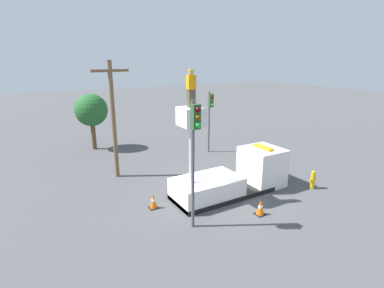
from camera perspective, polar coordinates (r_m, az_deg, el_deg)
name	(u,v)px	position (r m, az deg, el deg)	size (l,w,h in m)	color
ground_plane	(222,195)	(16.85, 5.83, -9.56)	(120.00, 120.00, 0.00)	#4C4C4F
bucket_truck	(233,176)	(16.86, 7.88, -6.06)	(6.70, 2.29, 5.02)	black
worker	(191,88)	(14.14, -0.15, 10.54)	(0.40, 0.26, 1.75)	brown
traffic_light_pole	(195,141)	(12.20, 0.50, 0.55)	(0.34, 0.57, 5.68)	#515156
traffic_light_across	(210,110)	(23.15, 3.48, 6.47)	(0.34, 0.57, 4.79)	#515156
fire_hydrant	(313,180)	(18.62, 22.00, -6.34)	(0.50, 0.26, 1.10)	gold
traffic_cone_rear	(153,201)	(15.35, -7.37, -10.75)	(0.44, 0.44, 0.79)	black
traffic_cone_curbside	(260,208)	(15.03, 12.89, -11.74)	(0.48, 0.48, 0.76)	black
tree_left_bg	(91,110)	(25.35, -18.65, 6.08)	(2.59, 2.59, 4.55)	brown
utility_pole	(113,116)	(18.69, -14.77, 5.15)	(2.20, 0.26, 7.16)	brown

